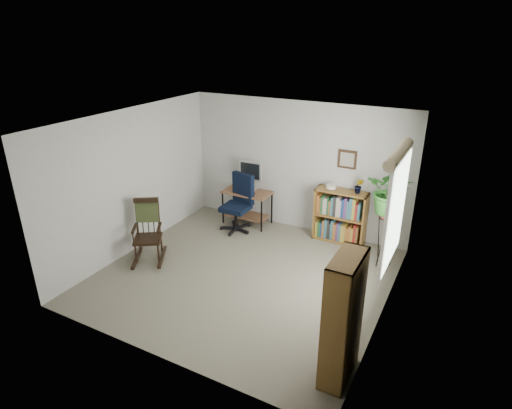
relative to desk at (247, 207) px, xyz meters
The scene contains 18 objects.
floor 1.94m from the desk, 62.56° to the right, with size 4.20×4.00×0.00m, color gray.
ceiling 2.82m from the desk, 62.56° to the right, with size 4.20×4.00×0.00m, color silver.
wall_back 1.27m from the desk, 18.77° to the left, with size 4.20×0.00×2.40m, color #BABBB6.
wall_front 3.90m from the desk, 76.58° to the right, with size 4.20×0.00×2.40m, color #BABBB6.
wall_left 2.26m from the desk, 125.60° to the right, with size 0.00×4.00×2.40m, color #BABBB6.
wall_right 3.54m from the desk, 29.68° to the right, with size 0.00×4.00×2.40m, color #BABBB6.
window 3.43m from the desk, 25.44° to the right, with size 0.12×1.20×1.50m, color white, non-canonical shape.
desk is the anchor object (origin of this frame).
monitor 0.63m from the desk, 90.00° to the left, with size 0.46×0.16×0.56m, color silver, non-canonical shape.
keyboard 0.36m from the desk, 90.00° to the right, with size 0.40×0.15×0.03m, color black.
office_chair 0.44m from the desk, 94.84° to the right, with size 0.60×0.60×1.10m, color black, non-canonical shape.
rocking_chair 2.14m from the desk, 110.55° to the right, with size 0.54×0.89×1.04m, color black, non-canonical shape.
low_bookshelf 1.82m from the desk, ahead, with size 0.91×0.30×0.96m, color brown, non-canonical shape.
tall_bookshelf 4.11m from the desk, 46.68° to the right, with size 0.28×0.65×1.49m, color brown, non-canonical shape.
plant_stand 2.71m from the desk, ahead, with size 0.27×0.27×0.97m, color black, non-canonical shape.
spider_plant 3.00m from the desk, ahead, with size 1.69×1.88×1.46m, color #296322.
potted_plant_small 2.20m from the desk, ahead, with size 0.13×0.24×0.11m, color #296322.
framed_picture 2.16m from the desk, ahead, with size 0.32×0.04×0.32m, color black, non-canonical shape.
Camera 1 is at (2.83, -4.94, 3.60)m, focal length 30.00 mm.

